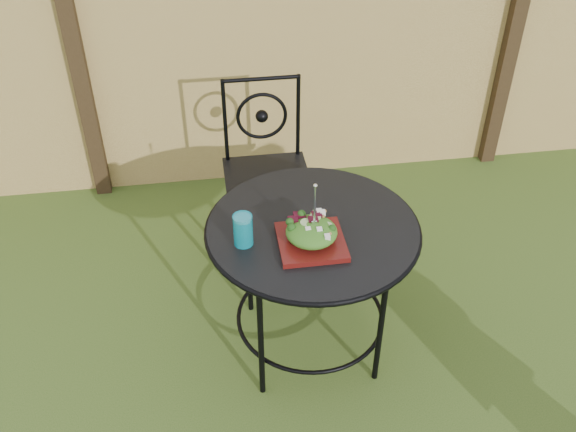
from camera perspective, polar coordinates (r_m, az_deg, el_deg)
The scene contains 7 objects.
fence at distance 3.93m, azimuth 1.30°, elevation 15.73°, with size 8.00×0.12×1.90m.
patio_table at distance 2.81m, azimuth 2.15°, elevation -3.10°, with size 0.92×0.92×0.72m.
patio_chair at distance 3.50m, azimuth -1.97°, elevation 4.55°, with size 0.46×0.46×0.95m.
salad_plate at distance 2.62m, azimuth 2.08°, elevation -2.30°, with size 0.27×0.27×0.02m, color #50130B.
salad at distance 2.58m, azimuth 2.10°, elevation -1.42°, with size 0.21×0.21×0.08m, color #235614.
fork at distance 2.51m, azimuth 2.40°, elevation 0.91°, with size 0.01×0.01×0.18m, color silver.
drinking_glass at distance 2.59m, azimuth -4.02°, elevation -1.25°, with size 0.08×0.08×0.14m, color #0D8CA0.
Camera 1 is at (-0.62, -1.40, 2.42)m, focal length 40.00 mm.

